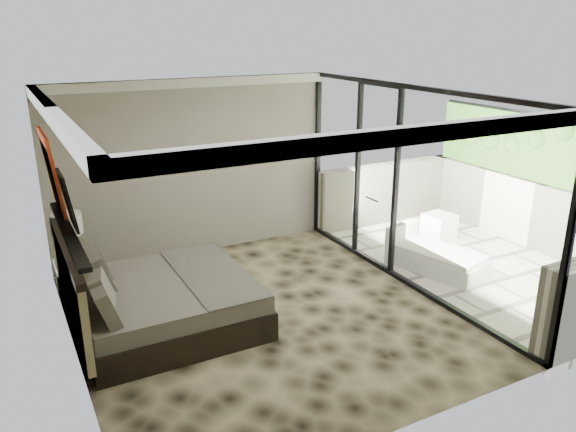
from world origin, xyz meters
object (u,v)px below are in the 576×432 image
bed (158,301)px  nightstand (78,280)px  lounger (435,257)px  ottoman (439,227)px  table_lamp (68,232)px

bed → nightstand: size_ratio=4.05×
bed → lounger: bearing=-3.1°
ottoman → nightstand: bearing=174.1°
table_lamp → ottoman: (5.92, -0.55, -0.75)m
table_lamp → lounger: 5.29m
bed → lounger: size_ratio=1.35×
ottoman → bed: bearing=-172.4°
nightstand → ottoman: bearing=10.5°
bed → table_lamp: 1.60m
table_lamp → lounger: bearing=-16.2°
ottoman → lounger: size_ratio=0.29×
table_lamp → lounger: size_ratio=0.45×
nightstand → lounger: size_ratio=0.33×
bed → lounger: (4.22, -0.23, -0.17)m
nightstand → lounger: lounger is taller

